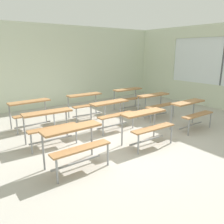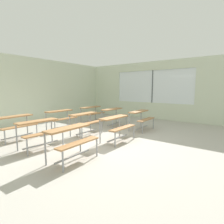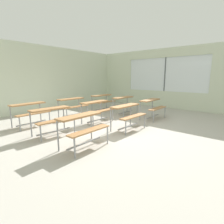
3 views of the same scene
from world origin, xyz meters
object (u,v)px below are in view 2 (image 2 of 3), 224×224
object	(u,v)px
desk_bench_r1c0	(40,128)
desk_bench_r1c1	(86,119)
desk_bench_r2c1	(61,115)
desk_bench_r2c2	(92,111)
desk_bench_r2c0	(16,122)
desk_bench_r0c2	(141,116)
desk_bench_r1c2	(114,113)
desk_bench_r0c1	(117,123)
desk_bench_r0c0	(72,136)

from	to	relation	value
desk_bench_r1c0	desk_bench_r1c1	size ratio (longest dim) A/B	1.02
desk_bench_r2c1	desk_bench_r2c2	world-z (taller)	same
desk_bench_r1c0	desk_bench_r2c0	distance (m)	1.36
desk_bench_r0c2	desk_bench_r1c2	world-z (taller)	same
desk_bench_r1c2	desk_bench_r2c2	world-z (taller)	same
desk_bench_r2c0	desk_bench_r0c2	bearing A→B (deg)	-39.95
desk_bench_r0c1	desk_bench_r1c2	world-z (taller)	same
desk_bench_r1c0	desk_bench_r0c0	bearing A→B (deg)	-88.93
desk_bench_r0c0	desk_bench_r1c2	xyz separation A→B (m)	(3.51, 1.36, 0.00)
desk_bench_r2c2	desk_bench_r0c1	bearing A→B (deg)	-122.69
desk_bench_r2c1	desk_bench_r2c2	size ratio (longest dim) A/B	1.00
desk_bench_r0c2	desk_bench_r1c0	size ratio (longest dim) A/B	0.98
desk_bench_r0c2	desk_bench_r1c1	bearing A→B (deg)	143.33
desk_bench_r0c1	desk_bench_r1c2	bearing A→B (deg)	39.38
desk_bench_r0c0	desk_bench_r2c0	world-z (taller)	same
desk_bench_r1c1	desk_bench_r1c2	size ratio (longest dim) A/B	1.00
desk_bench_r2c2	desk_bench_r2c1	bearing A→B (deg)	-179.77
desk_bench_r0c0	desk_bench_r2c1	bearing A→B (deg)	55.46
desk_bench_r0c2	desk_bench_r1c2	size ratio (longest dim) A/B	1.00
desk_bench_r0c1	desk_bench_r1c0	size ratio (longest dim) A/B	0.99
desk_bench_r1c2	desk_bench_r0c0	bearing A→B (deg)	-157.85
desk_bench_r0c1	desk_bench_r2c2	world-z (taller)	same
desk_bench_r2c0	desk_bench_r2c1	distance (m)	1.71
desk_bench_r0c0	desk_bench_r0c2	distance (m)	3.51
desk_bench_r1c0	desk_bench_r2c2	world-z (taller)	same
desk_bench_r2c0	desk_bench_r1c1	bearing A→B (deg)	-41.28
desk_bench_r0c2	desk_bench_r2c0	bearing A→B (deg)	141.97
desk_bench_r0c1	desk_bench_r1c0	world-z (taller)	same
desk_bench_r2c1	desk_bench_r0c2	bearing A→B (deg)	-55.01
desk_bench_r2c2	desk_bench_r1c0	bearing A→B (deg)	-158.18
desk_bench_r0c2	desk_bench_r2c1	size ratio (longest dim) A/B	1.00
desk_bench_r1c1	desk_bench_r1c2	world-z (taller)	same
desk_bench_r0c2	desk_bench_r1c0	bearing A→B (deg)	159.28
desk_bench_r2c0	desk_bench_r2c1	size ratio (longest dim) A/B	1.01
desk_bench_r0c1	desk_bench_r2c0	world-z (taller)	same
desk_bench_r0c0	desk_bench_r1c1	bearing A→B (deg)	35.54
desk_bench_r1c1	desk_bench_r2c0	size ratio (longest dim) A/B	0.98
desk_bench_r0c1	desk_bench_r2c1	bearing A→B (deg)	91.74
desk_bench_r0c2	desk_bench_r1c1	distance (m)	2.13
desk_bench_r1c0	desk_bench_r2c2	distance (m)	3.75
desk_bench_r0c2	desk_bench_r2c0	distance (m)	4.32
desk_bench_r0c0	desk_bench_r1c0	xyz separation A→B (m)	(0.04, 1.32, 0.00)
desk_bench_r2c2	desk_bench_r0c2	bearing A→B (deg)	-89.91
desk_bench_r0c0	desk_bench_r0c2	bearing A→B (deg)	0.10
desk_bench_r0c0	desk_bench_r1c0	size ratio (longest dim) A/B	0.98
desk_bench_r0c0	desk_bench_r2c2	size ratio (longest dim) A/B	1.00
desk_bench_r0c2	desk_bench_r2c2	world-z (taller)	same
desk_bench_r1c2	desk_bench_r2c0	size ratio (longest dim) A/B	0.98
desk_bench_r1c0	desk_bench_r2c2	xyz separation A→B (m)	(3.50, 1.34, 0.00)
desk_bench_r0c0	desk_bench_r2c2	world-z (taller)	same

